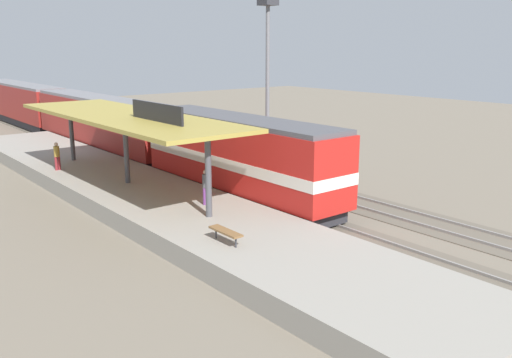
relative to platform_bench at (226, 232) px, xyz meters
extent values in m
plane|color=#706656|center=(8.00, 11.19, -1.34)|extent=(120.00, 120.00, 0.00)
cube|color=#5F5649|center=(6.00, 11.19, -1.32)|extent=(3.20, 110.00, 0.04)
cube|color=gray|center=(5.28, 11.19, -1.26)|extent=(0.10, 110.00, 0.16)
cube|color=gray|center=(6.72, 11.19, -1.26)|extent=(0.10, 110.00, 0.16)
cube|color=#5F5649|center=(10.60, 11.19, -1.32)|extent=(3.20, 110.00, 0.04)
cube|color=gray|center=(9.88, 11.19, -1.26)|extent=(0.10, 110.00, 0.16)
cube|color=gray|center=(11.32, 11.19, -1.26)|extent=(0.10, 110.00, 0.16)
cube|color=gray|center=(1.40, 11.19, -0.89)|extent=(6.00, 44.00, 0.90)
cylinder|color=#47474C|center=(1.40, 3.19, 1.36)|extent=(0.28, 0.28, 3.60)
cylinder|color=#47474C|center=(1.40, 11.19, 1.36)|extent=(0.28, 0.28, 3.60)
cylinder|color=#47474C|center=(1.40, 19.19, 1.36)|extent=(0.28, 0.28, 3.60)
cube|color=#A38E3D|center=(1.40, 11.19, 3.26)|extent=(5.20, 18.00, 0.20)
cube|color=black|center=(1.40, 7.59, 3.81)|extent=(0.12, 4.80, 0.90)
cylinder|color=#333338|center=(0.00, -0.65, -0.23)|extent=(0.07, 0.07, 0.42)
cylinder|color=#333338|center=(0.00, 0.65, -0.23)|extent=(0.07, 0.07, 0.42)
cube|color=brown|center=(0.00, 0.00, 0.02)|extent=(0.44, 1.70, 0.08)
cube|color=#28282D|center=(6.00, 7.05, -0.83)|extent=(2.60, 13.60, 0.70)
cube|color=red|center=(6.00, 7.05, 1.27)|extent=(2.90, 14.40, 3.50)
cube|color=#4C4C51|center=(6.00, 7.05, 3.14)|extent=(2.78, 14.11, 0.24)
cube|color=silver|center=(6.00, 7.05, 1.00)|extent=(2.93, 14.43, 0.56)
cube|color=#28282D|center=(6.00, 25.05, -0.83)|extent=(2.60, 19.20, 0.70)
cube|color=maroon|center=(6.00, 25.05, 1.17)|extent=(2.90, 20.00, 3.30)
cube|color=slate|center=(6.00, 25.05, 2.94)|extent=(2.78, 19.60, 0.24)
cube|color=#28282D|center=(6.00, 45.85, -0.83)|extent=(2.60, 19.20, 0.70)
cube|color=maroon|center=(6.00, 45.85, 1.17)|extent=(2.90, 20.00, 3.30)
cube|color=slate|center=(6.00, 45.85, 2.94)|extent=(2.78, 19.60, 0.24)
cylinder|color=slate|center=(13.80, 13.87, 4.16)|extent=(0.28, 0.28, 11.00)
cube|color=#333338|center=(13.80, 13.87, 10.01)|extent=(1.10, 1.10, 0.70)
cylinder|color=#663375|center=(2.28, 4.86, -0.02)|extent=(0.16, 0.16, 0.84)
cylinder|color=#663375|center=(2.46, 4.86, -0.02)|extent=(0.16, 0.16, 0.84)
cylinder|color=#4C4C51|center=(2.37, 4.86, 0.72)|extent=(0.34, 0.34, 0.64)
sphere|color=tan|center=(2.37, 4.86, 1.15)|extent=(0.23, 0.23, 0.23)
cylinder|color=maroon|center=(-0.58, 16.82, -0.02)|extent=(0.16, 0.16, 0.84)
cylinder|color=maroon|center=(-0.40, 16.82, -0.02)|extent=(0.16, 0.16, 0.84)
cylinder|color=olive|center=(-0.49, 16.82, 0.72)|extent=(0.34, 0.34, 0.64)
sphere|color=tan|center=(-0.49, 16.82, 1.15)|extent=(0.23, 0.23, 0.23)
camera|label=1|loc=(-11.67, -16.26, 6.96)|focal=38.46mm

